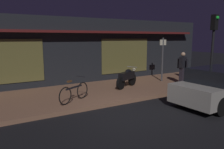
% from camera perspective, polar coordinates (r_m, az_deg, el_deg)
% --- Properties ---
extents(ground_plane, '(60.00, 60.00, 0.00)m').
position_cam_1_polar(ground_plane, '(7.62, 4.45, -10.15)').
color(ground_plane, black).
extents(sidewalk_slab, '(18.00, 4.00, 0.15)m').
position_cam_1_polar(sidewalk_slab, '(10.09, -5.39, -4.77)').
color(sidewalk_slab, '#8C6047').
rests_on(sidewalk_slab, ground_plane).
extents(storefront_building, '(18.00, 3.30, 3.60)m').
position_cam_1_polar(storefront_building, '(12.95, -11.96, 5.98)').
color(storefront_building, black).
rests_on(storefront_building, ground_plane).
extents(motorcycle, '(1.59, 0.89, 0.97)m').
position_cam_1_polar(motorcycle, '(10.79, 3.91, -0.70)').
color(motorcycle, black).
rests_on(motorcycle, sidewalk_slab).
extents(bicycle_parked, '(1.47, 0.84, 0.91)m').
position_cam_1_polar(bicycle_parked, '(8.53, -9.75, -4.54)').
color(bicycle_parked, black).
rests_on(bicycle_parked, sidewalk_slab).
extents(person_bystander, '(0.41, 0.62, 1.67)m').
position_cam_1_polar(person_bystander, '(12.06, 17.76, 1.78)').
color(person_bystander, '#28232D').
rests_on(person_bystander, sidewalk_slab).
extents(sign_post, '(0.44, 0.09, 2.40)m').
position_cam_1_polar(sign_post, '(12.51, 12.92, 4.48)').
color(sign_post, '#47474C').
rests_on(sign_post, sidewalk_slab).
extents(traffic_light_pole, '(0.24, 0.33, 3.60)m').
position_cam_1_polar(traffic_light_pole, '(11.41, 24.71, 8.25)').
color(traffic_light_pole, black).
rests_on(traffic_light_pole, ground_plane).
extents(parked_car_near, '(4.19, 1.97, 1.42)m').
position_cam_1_polar(parked_car_near, '(9.55, 26.26, -2.68)').
color(parked_car_near, black).
rests_on(parked_car_near, ground_plane).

